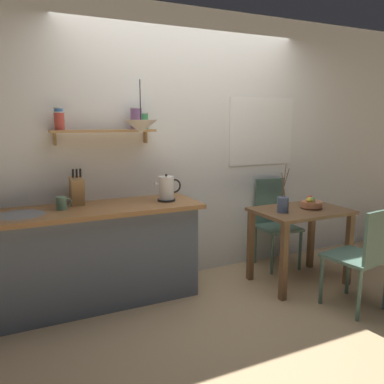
{
  "coord_description": "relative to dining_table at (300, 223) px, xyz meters",
  "views": [
    {
      "loc": [
        -1.69,
        -3.05,
        1.62
      ],
      "look_at": [
        -0.1,
        0.25,
        0.95
      ],
      "focal_mm": 36.99,
      "sensor_mm": 36.0,
      "label": 1
    }
  ],
  "objects": [
    {
      "name": "ground_plane",
      "position": [
        -0.92,
        0.1,
        -0.61
      ],
      "size": [
        14.0,
        14.0,
        0.0
      ],
      "primitive_type": "plane",
      "color": "tan"
    },
    {
      "name": "back_wall",
      "position": [
        -0.72,
        0.75,
        0.74
      ],
      "size": [
        6.8,
        0.11,
        2.7
      ],
      "color": "white",
      "rests_on": "ground_plane"
    },
    {
      "name": "kitchen_counter",
      "position": [
        -1.92,
        0.42,
        -0.17
      ],
      "size": [
        1.83,
        0.63,
        0.88
      ],
      "color": "slate",
      "rests_on": "ground_plane"
    },
    {
      "name": "wall_shelf",
      "position": [
        -1.75,
        0.59,
        0.97
      ],
      "size": [
        0.92,
        0.2,
        0.33
      ],
      "color": "tan"
    },
    {
      "name": "dining_table",
      "position": [
        0.0,
        0.0,
        0.0
      ],
      "size": [
        0.9,
        0.63,
        0.75
      ],
      "color": "brown",
      "rests_on": "ground_plane"
    },
    {
      "name": "dining_chair_near",
      "position": [
        0.08,
        -0.71,
        -0.1
      ],
      "size": [
        0.49,
        0.49,
        0.91
      ],
      "color": "#4C6B5B",
      "rests_on": "ground_plane"
    },
    {
      "name": "dining_chair_far",
      "position": [
        0.08,
        0.52,
        -0.08
      ],
      "size": [
        0.45,
        0.45,
        0.97
      ],
      "color": "#4C6B5B",
      "rests_on": "ground_plane"
    },
    {
      "name": "fruit_bowl",
      "position": [
        0.12,
        -0.01,
        0.19
      ],
      "size": [
        0.21,
        0.21,
        0.12
      ],
      "color": "#BC704C",
      "rests_on": "dining_table"
    },
    {
      "name": "twig_vase",
      "position": [
        -0.24,
        -0.03,
        0.22
      ],
      "size": [
        0.11,
        0.11,
        0.46
      ],
      "color": "#475675",
      "rests_on": "dining_table"
    },
    {
      "name": "electric_kettle",
      "position": [
        -1.27,
        0.38,
        0.38
      ],
      "size": [
        0.26,
        0.16,
        0.25
      ],
      "color": "black",
      "rests_on": "kitchen_counter"
    },
    {
      "name": "knife_block",
      "position": [
        -2.04,
        0.54,
        0.4
      ],
      "size": [
        0.11,
        0.19,
        0.33
      ],
      "color": "tan",
      "rests_on": "kitchen_counter"
    },
    {
      "name": "coffee_mug_by_sink",
      "position": [
        -2.19,
        0.42,
        0.32
      ],
      "size": [
        0.13,
        0.09,
        0.11
      ],
      "color": "slate",
      "rests_on": "kitchen_counter"
    },
    {
      "name": "pendant_lamp",
      "position": [
        -1.53,
        0.28,
        0.95
      ],
      "size": [
        0.28,
        0.28,
        0.44
      ],
      "color": "black"
    }
  ]
}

